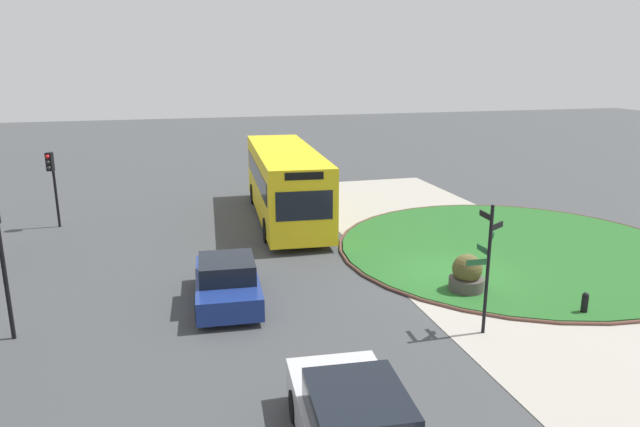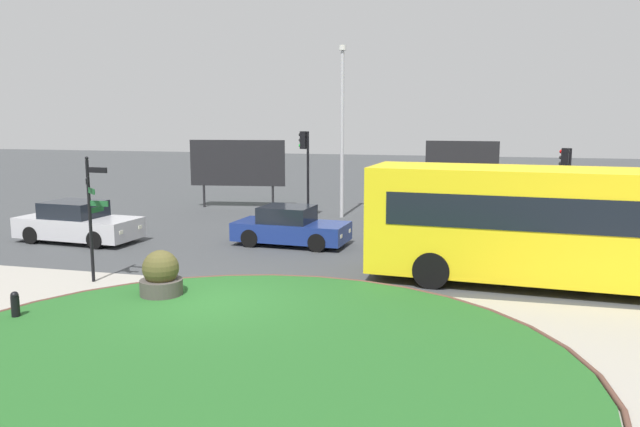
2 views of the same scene
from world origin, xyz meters
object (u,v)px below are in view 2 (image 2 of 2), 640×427
at_px(car_near_lane, 78,223).
at_px(lamppost_tall, 342,126).
at_px(car_far_lane, 290,227).
at_px(bollard_foreground, 15,306).
at_px(traffic_light_far, 305,155).
at_px(traffic_light_near, 566,169).
at_px(billboard_right, 462,166).
at_px(billboard_left, 238,164).
at_px(signpost_directional, 92,210).
at_px(bus_yellow, 564,225).
at_px(planter_near_signpost, 161,277).

bearing_deg(car_near_lane, lamppost_tall, 48.28).
xyz_separation_m(car_near_lane, car_far_lane, (7.78, 1.42, -0.04)).
bearing_deg(bollard_foreground, traffic_light_far, 80.66).
xyz_separation_m(traffic_light_near, billboard_right, (-4.27, 2.34, -0.12)).
bearing_deg(billboard_left, traffic_light_far, -39.06).
bearing_deg(traffic_light_near, billboard_left, 7.64).
xyz_separation_m(signpost_directional, traffic_light_far, (2.73, 12.00, 0.82)).
height_order(car_near_lane, billboard_left, billboard_left).
distance_m(car_near_lane, billboard_left, 10.06).
bearing_deg(bus_yellow, traffic_light_near, -92.76).
distance_m(signpost_directional, lamppost_tall, 13.69).
bearing_deg(car_far_lane, traffic_light_near, 35.87).
distance_m(lamppost_tall, billboard_right, 5.93).
distance_m(bus_yellow, billboard_right, 12.61).
bearing_deg(traffic_light_far, traffic_light_near, -171.66).
bearing_deg(signpost_directional, traffic_light_near, 42.47).
xyz_separation_m(bus_yellow, lamppost_tall, (-8.33, 10.15, 2.41)).
bearing_deg(bollard_foreground, billboard_left, 95.49).
bearing_deg(billboard_right, traffic_light_near, -28.72).
distance_m(traffic_light_near, planter_near_signpost, 17.65).
relative_size(bollard_foreground, bus_yellow, 0.06).
xyz_separation_m(signpost_directional, car_near_lane, (-4.01, 4.91, -1.37)).
bearing_deg(bollard_foreground, planter_near_signpost, 45.91).
xyz_separation_m(billboard_left, billboard_right, (11.00, 0.39, 0.09)).
xyz_separation_m(traffic_light_far, billboard_right, (6.75, 2.92, -0.57)).
bearing_deg(car_far_lane, billboard_right, 60.19).
height_order(bollard_foreground, car_far_lane, car_far_lane).
bearing_deg(bus_yellow, lamppost_tall, -46.53).
height_order(bus_yellow, traffic_light_near, traffic_light_near).
distance_m(car_far_lane, traffic_light_far, 6.18).
relative_size(car_far_lane, billboard_right, 1.20).
xyz_separation_m(traffic_light_near, planter_near_signpost, (-11.19, -13.52, -1.87)).
relative_size(bollard_foreground, traffic_light_far, 0.17).
distance_m(bus_yellow, traffic_light_near, 9.97).
height_order(bus_yellow, traffic_light_far, traffic_light_far).
distance_m(bollard_foreground, planter_near_signpost, 3.39).
relative_size(traffic_light_near, lamppost_tall, 0.43).
relative_size(traffic_light_near, billboard_left, 0.69).
xyz_separation_m(car_near_lane, billboard_right, (13.49, 10.01, 1.62)).
bearing_deg(billboard_right, signpost_directional, -122.40).
relative_size(bus_yellow, planter_near_signpost, 8.43).
height_order(car_near_lane, traffic_light_near, traffic_light_near).
height_order(car_far_lane, billboard_left, billboard_left).
height_order(traffic_light_far, billboard_left, traffic_light_far).
height_order(car_far_lane, lamppost_tall, lamppost_tall).
bearing_deg(bus_yellow, car_near_lane, -3.47).
height_order(signpost_directional, traffic_light_far, traffic_light_far).
distance_m(lamppost_tall, planter_near_signpost, 14.35).
relative_size(signpost_directional, bus_yellow, 0.33).
bearing_deg(billboard_left, lamppost_tall, -24.47).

